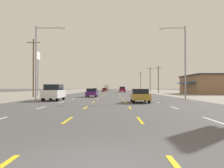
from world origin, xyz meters
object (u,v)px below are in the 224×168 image
Objects in this scene: streetlight_left_row_0 at (39,57)px; sedan_inner_left_mid at (92,93)px; sedan_inner_right_nearest at (140,95)px; sedan_inner_left_farthest at (105,90)px; sedan_far_left_far at (95,90)px; hatchback_inner_left_farther at (105,90)px; suv_far_left_near at (54,92)px; streetlight_right_row_0 at (183,58)px; suv_inner_right_midfar at (122,89)px; box_truck_inner_left_distant_a at (107,87)px; pole_sign_left_row_1 at (38,62)px.

sedan_inner_left_mid is at bearing 53.81° from streetlight_left_row_0.
sedan_inner_left_farthest is at bearing 94.61° from sedan_inner_right_nearest.
sedan_far_left_far is 5.06m from hatchback_inner_left_farther.
streetlight_right_row_0 reaches higher than suv_far_left_near.
suv_inner_right_midfar is 48.57m from box_truck_inner_left_distant_a.
pole_sign_left_row_1 reaches higher than sedan_inner_right_nearest.
streetlight_left_row_0 is (-6.43, -8.79, 5.02)m from sedan_inner_left_mid.
streetlight_right_row_0 is at bearing -78.61° from hatchback_inner_left_farther.
sedan_far_left_far is 38.51m from box_truck_inner_left_distant_a.
streetlight_right_row_0 reaches higher than sedan_inner_left_mid.
suv_inner_right_midfar is 27.21m from sedan_inner_left_farthest.
pole_sign_left_row_1 reaches higher than box_truck_inner_left_distant_a.
suv_inner_right_midfar is at bearing -63.52° from hatchback_inner_left_farther.
hatchback_inner_left_farther is at bearing -89.84° from box_truck_inner_left_distant_a.
suv_far_left_near is 17.65m from streetlight_right_row_0.
sedan_inner_left_mid is at bearing -89.75° from sedan_inner_left_farthest.
sedan_inner_left_farthest is at bearing 91.20° from hatchback_inner_left_farther.
sedan_inner_right_nearest is 1.00× the size of sedan_inner_left_farthest.
suv_far_left_near is 64.82m from sedan_far_left_far.
streetlight_right_row_0 is (13.14, -8.79, 4.92)m from sedan_inner_left_mid.
sedan_far_left_far is at bearing 89.93° from suv_far_left_near.
sedan_inner_left_mid is 1.00× the size of sedan_far_left_far.
sedan_far_left_far is 16.87m from sedan_inner_left_farthest.
suv_far_left_near is at bearing -91.92° from box_truck_inner_left_distant_a.
suv_inner_right_midfar is at bearing 79.46° from suv_far_left_near.
suv_far_left_near reaches higher than sedan_inner_left_farthest.
box_truck_inner_left_distant_a is at bearing 93.58° from sedan_inner_right_nearest.
hatchback_inner_left_farther is at bearing 101.39° from streetlight_right_row_0.
suv_far_left_near is 0.49× the size of streetlight_left_row_0.
box_truck_inner_left_distant_a is 0.72× the size of streetlight_right_row_0.
suv_inner_right_midfar is (0.08, 58.95, 0.27)m from sedan_inner_right_nearest.
hatchback_inner_left_farther is 0.39× the size of streetlight_right_row_0.
sedan_far_left_far is at bearing 87.30° from streetlight_left_row_0.
streetlight_left_row_0 is at bearing -95.59° from hatchback_inner_left_farther.
sedan_inner_right_nearest is at bearing -133.09° from streetlight_right_row_0.
sedan_inner_left_farthest is (-0.30, 69.45, 0.00)m from sedan_inner_left_mid.
box_truck_inner_left_distant_a is at bearing 98.03° from suv_inner_right_midfar.
suv_inner_right_midfar is 0.49× the size of streetlight_left_row_0.
sedan_inner_left_farthest is (3.22, 16.56, 0.00)m from sedan_far_left_far.
sedan_inner_left_mid is 91.24m from box_truck_inner_left_distant_a.
suv_inner_right_midfar reaches higher than sedan_inner_right_nearest.
pole_sign_left_row_1 reaches higher than suv_inner_right_midfar.
sedan_far_left_far is at bearing 136.22° from suv_inner_right_midfar.
streetlight_left_row_0 is 19.57m from streetlight_right_row_0.
suv_far_left_near reaches higher than sedan_inner_left_mid.
box_truck_inner_left_distant_a is (-0.13, 91.23, 1.08)m from sedan_inner_left_mid.
box_truck_inner_left_distant_a is 100.97m from streetlight_right_row_0.
streetlight_right_row_0 reaches higher than sedan_inner_left_farthest.
pole_sign_left_row_1 is at bearing 126.02° from sedan_inner_right_nearest.
pole_sign_left_row_1 is at bearing 143.10° from streetlight_right_row_0.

